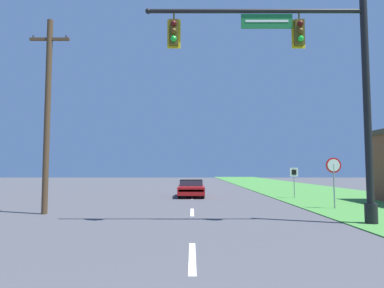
# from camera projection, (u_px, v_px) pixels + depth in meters

# --- Properties ---
(grass_verge_right) EXTENTS (10.00, 110.00, 0.04)m
(grass_verge_right) POSITION_uv_depth(u_px,v_px,m) (305.00, 190.00, 31.58)
(grass_verge_right) COLOR #428438
(grass_verge_right) RESTS_ON ground
(road_center_line) EXTENTS (0.16, 34.80, 0.01)m
(road_center_line) POSITION_uv_depth(u_px,v_px,m) (192.00, 198.00, 23.60)
(road_center_line) COLOR silver
(road_center_line) RESTS_ON ground
(signal_mast) EXTENTS (8.37, 0.47, 8.70)m
(signal_mast) POSITION_uv_depth(u_px,v_px,m) (315.00, 80.00, 12.56)
(signal_mast) COLOR black
(signal_mast) RESTS_ON grass_verge_right
(car_ahead) EXTENTS (1.83, 4.35, 1.19)m
(car_ahead) POSITION_uv_depth(u_px,v_px,m) (191.00, 188.00, 24.58)
(car_ahead) COLOR black
(car_ahead) RESTS_ON ground
(stop_sign) EXTENTS (0.76, 0.07, 2.50)m
(stop_sign) POSITION_uv_depth(u_px,v_px,m) (334.00, 171.00, 17.01)
(stop_sign) COLOR gray
(stop_sign) RESTS_ON grass_verge_right
(route_sign_post) EXTENTS (0.55, 0.06, 2.03)m
(route_sign_post) POSITION_uv_depth(u_px,v_px,m) (294.00, 176.00, 23.13)
(route_sign_post) COLOR gray
(route_sign_post) RESTS_ON grass_verge_right
(utility_pole_near) EXTENTS (1.80, 0.26, 8.78)m
(utility_pole_near) POSITION_uv_depth(u_px,v_px,m) (47.00, 112.00, 15.34)
(utility_pole_near) COLOR #4C3823
(utility_pole_near) RESTS_ON ground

